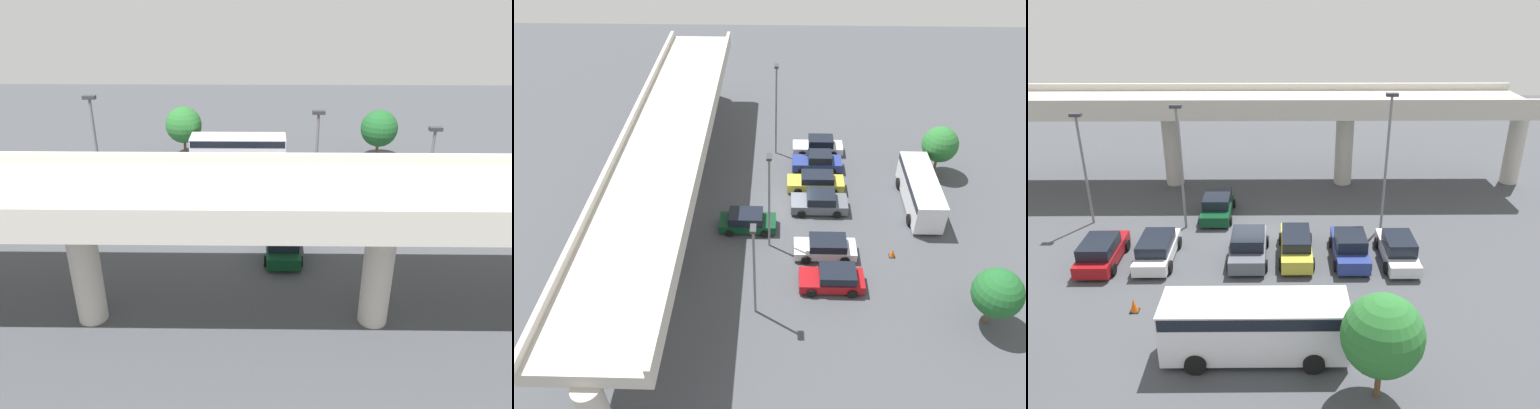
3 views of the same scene
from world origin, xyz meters
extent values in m
plane|color=#424449|center=(0.00, 0.00, 0.00)|extent=(85.23, 85.23, 0.00)
cube|color=#BCB7AD|center=(0.00, 9.77, 6.29)|extent=(39.78, 6.21, 0.90)
cube|color=#BCB7AD|center=(0.00, 6.81, 7.01)|extent=(39.78, 0.30, 0.55)
cube|color=#BCB7AD|center=(0.00, 12.72, 7.01)|extent=(39.78, 0.30, 0.55)
cylinder|color=#BCB7AD|center=(-6.63, 9.77, 2.92)|extent=(1.36, 1.36, 5.84)
cylinder|color=#BCB7AD|center=(6.63, 9.77, 2.92)|extent=(1.36, 1.36, 5.84)
cube|color=maroon|center=(-8.43, -2.38, 0.54)|extent=(1.91, 4.43, 0.71)
cube|color=black|center=(-8.43, -2.74, 1.23)|extent=(1.76, 2.46, 0.68)
cylinder|color=black|center=(-9.41, -1.01, 0.33)|extent=(0.22, 0.67, 0.67)
cylinder|color=black|center=(-7.46, -1.01, 0.33)|extent=(0.22, 0.67, 0.67)
cylinder|color=black|center=(-9.41, -3.75, 0.33)|extent=(0.22, 0.67, 0.67)
cylinder|color=black|center=(-7.46, -3.75, 0.33)|extent=(0.22, 0.67, 0.67)
cube|color=silver|center=(-5.37, -2.12, 0.53)|extent=(1.86, 4.53, 0.66)
cube|color=black|center=(-5.37, -2.29, 1.18)|extent=(1.72, 2.66, 0.64)
cylinder|color=black|center=(-6.33, -0.72, 0.35)|extent=(0.22, 0.70, 0.70)
cylinder|color=black|center=(-4.42, -0.72, 0.35)|extent=(0.22, 0.70, 0.70)
cylinder|color=black|center=(-6.33, -3.53, 0.35)|extent=(0.22, 0.70, 0.70)
cylinder|color=black|center=(-4.42, -3.53, 0.35)|extent=(0.22, 0.70, 0.70)
cube|color=#0C381E|center=(-2.59, 3.70, 0.51)|extent=(1.90, 4.37, 0.69)
cube|color=black|center=(-2.59, 3.83, 1.20)|extent=(1.74, 2.59, 0.67)
cylinder|color=black|center=(-1.62, 2.34, 0.30)|extent=(0.22, 0.60, 0.60)
cylinder|color=black|center=(-3.56, 2.34, 0.30)|extent=(0.22, 0.60, 0.60)
cylinder|color=black|center=(-1.62, 5.05, 0.30)|extent=(0.22, 0.60, 0.60)
cylinder|color=black|center=(-3.56, 5.05, 0.30)|extent=(0.22, 0.60, 0.60)
cube|color=#515660|center=(-0.16, -1.95, 0.57)|extent=(1.99, 4.55, 0.79)
cube|color=black|center=(-0.16, -2.07, 1.31)|extent=(1.83, 2.26, 0.69)
cylinder|color=black|center=(-1.18, -0.54, 0.32)|extent=(0.22, 0.65, 0.65)
cylinder|color=black|center=(0.86, -0.54, 0.32)|extent=(0.22, 0.65, 0.65)
cylinder|color=black|center=(-1.18, -3.36, 0.32)|extent=(0.22, 0.65, 0.65)
cylinder|color=black|center=(0.86, -3.36, 0.32)|extent=(0.22, 0.65, 0.65)
cube|color=gold|center=(2.58, -1.79, 0.58)|extent=(1.73, 4.81, 0.78)
cube|color=black|center=(2.58, -1.92, 1.27)|extent=(1.59, 2.72, 0.60)
cylinder|color=black|center=(1.69, -0.30, 0.35)|extent=(0.22, 0.71, 0.71)
cylinder|color=black|center=(3.46, -0.30, 0.35)|extent=(0.22, 0.71, 0.71)
cylinder|color=black|center=(1.69, -3.28, 0.35)|extent=(0.22, 0.71, 0.71)
cylinder|color=black|center=(3.46, -3.28, 0.35)|extent=(0.22, 0.71, 0.71)
cube|color=navy|center=(5.66, -2.07, 0.56)|extent=(1.82, 4.43, 0.78)
cube|color=black|center=(5.66, -2.29, 1.30)|extent=(1.67, 2.08, 0.71)
cylinder|color=black|center=(4.73, -0.69, 0.31)|extent=(0.22, 0.62, 0.62)
cylinder|color=black|center=(6.59, -0.69, 0.31)|extent=(0.22, 0.62, 0.62)
cylinder|color=black|center=(4.73, -3.44, 0.31)|extent=(0.22, 0.62, 0.62)
cylinder|color=black|center=(6.59, -3.44, 0.31)|extent=(0.22, 0.62, 0.62)
cube|color=silver|center=(8.37, -2.27, 0.51)|extent=(1.72, 4.66, 0.66)
cube|color=black|center=(8.37, -2.53, 1.22)|extent=(1.58, 2.29, 0.76)
cylinder|color=black|center=(7.49, -0.82, 0.34)|extent=(0.22, 0.68, 0.68)
cylinder|color=black|center=(9.25, -0.82, 0.34)|extent=(0.22, 0.68, 0.68)
cylinder|color=black|center=(7.49, -3.72, 0.34)|extent=(0.22, 0.68, 0.68)
cylinder|color=black|center=(9.25, -3.72, 0.34)|extent=(0.22, 0.68, 0.68)
cube|color=silver|center=(0.61, -10.14, 1.48)|extent=(7.78, 2.28, 2.46)
cube|color=black|center=(0.61, -10.14, 2.36)|extent=(7.62, 2.33, 0.54)
cylinder|color=black|center=(3.02, -8.98, 0.45)|extent=(0.91, 0.29, 0.91)
cylinder|color=black|center=(3.02, -11.31, 0.45)|extent=(0.91, 0.29, 0.91)
cylinder|color=black|center=(-1.80, -8.98, 0.45)|extent=(0.91, 0.29, 0.91)
cylinder|color=black|center=(-1.80, -11.31, 0.45)|extent=(0.91, 0.29, 0.91)
cylinder|color=slate|center=(-4.47, 1.98, 3.93)|extent=(0.16, 0.16, 7.86)
cube|color=#333338|center=(-4.47, 1.98, 7.96)|extent=(0.70, 0.35, 0.20)
cylinder|color=slate|center=(-10.74, 2.72, 3.59)|extent=(0.16, 0.16, 7.17)
cube|color=#333338|center=(-10.74, 2.72, 7.27)|extent=(0.70, 0.35, 0.20)
cylinder|color=slate|center=(8.18, 1.68, 4.29)|extent=(0.16, 0.16, 8.58)
cube|color=#333338|center=(8.18, 1.68, 8.68)|extent=(0.70, 0.35, 0.20)
cylinder|color=brown|center=(-11.27, -12.10, 0.75)|extent=(0.24, 0.24, 1.51)
sphere|color=#1E5B28|center=(-11.27, -12.10, 2.82)|extent=(3.10, 3.10, 3.10)
cylinder|color=brown|center=(5.38, -12.58, 0.80)|extent=(0.24, 0.24, 1.60)
sphere|color=#286B2D|center=(5.38, -12.58, 2.92)|extent=(3.11, 3.11, 3.11)
cube|color=black|center=(-5.44, -7.08, 0.02)|extent=(0.44, 0.44, 0.04)
cone|color=#EA590F|center=(-5.44, -7.08, 0.35)|extent=(0.40, 0.40, 0.70)
camera|label=1|loc=(-1.38, 28.86, 15.17)|focal=35.00mm
camera|label=2|loc=(-31.66, 1.26, 26.14)|focal=35.00mm
camera|label=3|loc=(1.67, -27.14, 14.72)|focal=35.00mm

